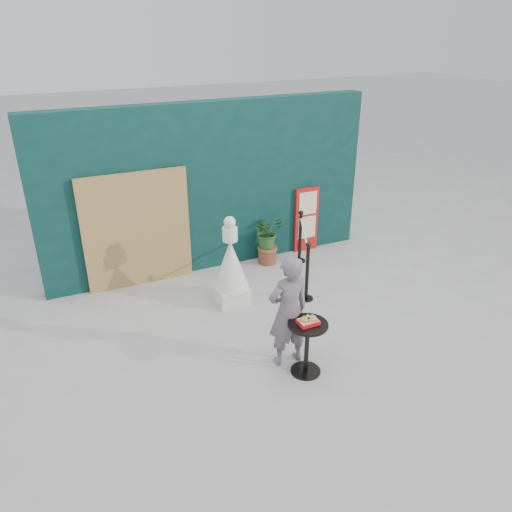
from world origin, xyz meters
name	(u,v)px	position (x,y,z in m)	size (l,w,h in m)	color
ground	(292,354)	(0.00, 0.00, 0.00)	(60.00, 60.00, 0.00)	#ADAAA5
back_wall	(210,188)	(0.00, 3.15, 1.50)	(6.00, 0.30, 3.00)	#092C26
bamboo_fence	(137,231)	(-1.40, 2.94, 1.00)	(1.80, 0.08, 2.00)	tan
woman	(288,311)	(-0.13, -0.09, 0.79)	(0.58, 0.38, 1.58)	slate
menu_board	(306,220)	(1.90, 2.95, 0.65)	(0.50, 0.07, 1.30)	red
statue	(231,268)	(-0.22, 1.69, 0.61)	(0.58, 0.58, 1.50)	white
cafe_table	(307,340)	(-0.01, -0.40, 0.50)	(0.52, 0.52, 0.75)	black
food_basket	(308,321)	(-0.01, -0.39, 0.79)	(0.26, 0.19, 0.11)	red
planter	(267,236)	(0.95, 2.74, 0.56)	(0.57, 0.49, 0.96)	brown
stanchion_barrier	(303,254)	(1.24, 1.89, 0.49)	(0.84, 1.54, 1.03)	black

